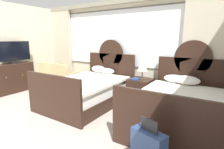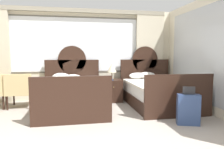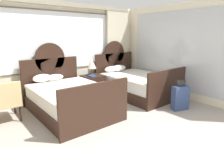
{
  "view_description": "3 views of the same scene",
  "coord_description": "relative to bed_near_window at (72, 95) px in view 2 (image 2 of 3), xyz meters",
  "views": [
    {
      "loc": [
        2.7,
        -0.53,
        1.65
      ],
      "look_at": [
        0.62,
        2.72,
        0.84
      ],
      "focal_mm": 28.25,
      "sensor_mm": 36.0,
      "label": 1
    },
    {
      "loc": [
        -0.09,
        -2.26,
        1.35
      ],
      "look_at": [
        0.89,
        2.98,
        0.83
      ],
      "focal_mm": 32.91,
      "sensor_mm": 36.0,
      "label": 2
    },
    {
      "loc": [
        -2.14,
        -1.28,
        1.83
      ],
      "look_at": [
        1.09,
        2.71,
        0.78
      ],
      "focal_mm": 31.69,
      "sensor_mm": 36.0,
      "label": 3
    }
  ],
  "objects": [
    {
      "name": "book_on_nightstand",
      "position": [
        1.03,
        0.59,
        0.29
      ],
      "size": [
        0.18,
        0.26,
        0.03
      ],
      "color": "navy",
      "rests_on": "nightstand_between_beds"
    },
    {
      "name": "table_lamp_on_nightstand",
      "position": [
        1.13,
        0.75,
        0.62
      ],
      "size": [
        0.27,
        0.27,
        0.49
      ],
      "color": "brown",
      "rests_on": "nightstand_between_beds"
    },
    {
      "name": "bed_near_window",
      "position": [
        0.0,
        0.0,
        0.0
      ],
      "size": [
        1.55,
        2.22,
        1.6
      ],
      "color": "black",
      "rests_on": "ground_plane"
    },
    {
      "name": "wall_right_mirror",
      "position": [
        3.12,
        -1.07,
        0.99
      ],
      "size": [
        0.08,
        4.59,
        2.7
      ],
      "color": "beige",
      "rests_on": "ground_plane"
    },
    {
      "name": "suitcase_on_floor",
      "position": [
        2.2,
        -1.54,
        -0.05
      ],
      "size": [
        0.45,
        0.3,
        0.74
      ],
      "color": "navy",
      "rests_on": "ground_plane"
    },
    {
      "name": "armchair_by_window_left",
      "position": [
        -1.3,
        0.41,
        0.13
      ],
      "size": [
        0.64,
        0.64,
        0.88
      ],
      "color": "tan",
      "rests_on": "ground_plane"
    },
    {
      "name": "nightstand_between_beds",
      "position": [
        1.12,
        0.7,
        -0.04
      ],
      "size": [
        0.55,
        0.57,
        0.63
      ],
      "color": "black",
      "rests_on": "ground_plane"
    },
    {
      "name": "bed_near_mirror",
      "position": [
        2.22,
        0.0,
        0.0
      ],
      "size": [
        1.55,
        2.22,
        1.6
      ],
      "color": "black",
      "rests_on": "ground_plane"
    },
    {
      "name": "wall_back_window",
      "position": [
        0.14,
        1.19,
        1.07
      ],
      "size": [
        5.89,
        0.22,
        2.7
      ],
      "color": "beige",
      "rests_on": "ground_plane"
    }
  ]
}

